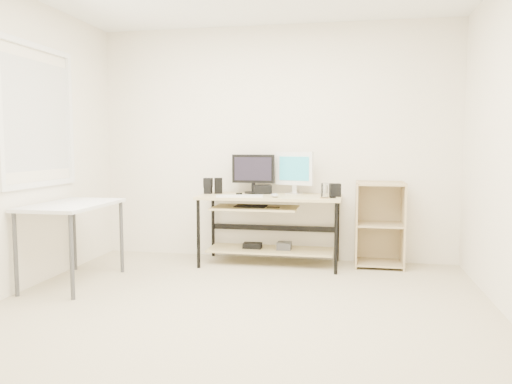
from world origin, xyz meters
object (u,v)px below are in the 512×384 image
at_px(side_table, 72,212).
at_px(white_imac, 294,170).
at_px(desk, 268,215).
at_px(shelf_unit, 379,224).
at_px(black_monitor, 253,171).
at_px(audio_controller, 218,186).

bearing_deg(side_table, white_imac, 33.15).
distance_m(desk, shelf_unit, 1.19).
bearing_deg(side_table, desk, 32.65).
distance_m(black_monitor, audio_controller, 0.42).
bearing_deg(desk, shelf_unit, 7.77).
bearing_deg(white_imac, desk, -127.05).
relative_size(side_table, black_monitor, 2.13).
distance_m(shelf_unit, white_imac, 1.07).
distance_m(side_table, black_monitor, 1.94).
xyz_separation_m(black_monitor, audio_controller, (-0.37, -0.09, -0.16)).
distance_m(desk, audio_controller, 0.64).
bearing_deg(black_monitor, shelf_unit, -0.51).
height_order(desk, side_table, same).
relative_size(desk, shelf_unit, 1.67).
distance_m(desk, black_monitor, 0.52).
distance_m(shelf_unit, black_monitor, 1.47).
xyz_separation_m(black_monitor, white_imac, (0.45, 0.03, 0.02)).
relative_size(black_monitor, audio_controller, 2.65).
distance_m(side_table, shelf_unit, 3.09).
bearing_deg(audio_controller, side_table, -148.89).
height_order(black_monitor, white_imac, white_imac).
xyz_separation_m(side_table, black_monitor, (1.47, 1.22, 0.33)).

